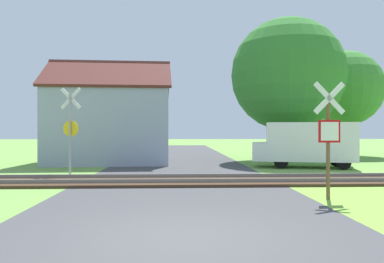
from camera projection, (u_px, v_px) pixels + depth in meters
The scene contains 9 objects.
ground_plane at pixel (181, 238), 6.33m from camera, with size 160.00×160.00×0.00m, color #6B9942.
road_asphalt at pixel (180, 212), 8.33m from camera, with size 7.07×80.00×0.01m, color #424244.
rail_track at pixel (179, 181), 13.19m from camera, with size 60.00×2.60×0.22m.
stop_sign_near at pixel (329, 133), 9.93m from camera, with size 0.88×0.16×3.13m.
crossing_sign_far at pixel (70, 126), 14.89m from camera, with size 0.86×0.22×3.56m.
house at pixel (111, 124), 21.46m from camera, with size 7.10×5.93×5.87m.
tree_right at pixel (288, 75), 22.70m from camera, with size 6.84×6.84×8.67m.
tree_far at pixel (345, 89), 27.66m from camera, with size 5.53×5.53×7.75m.
mail_truck at pixel (306, 143), 18.60m from camera, with size 5.19×2.88×2.24m.
Camera 1 is at (-0.07, -6.33, 1.81)m, focal length 35.00 mm.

